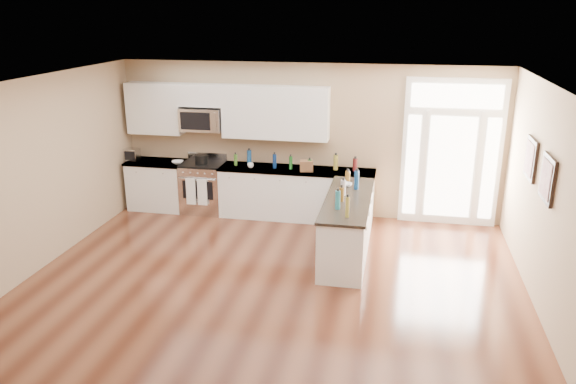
{
  "coord_description": "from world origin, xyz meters",
  "views": [
    {
      "loc": [
        1.62,
        -5.94,
        3.71
      ],
      "look_at": [
        0.03,
        2.0,
        1.05
      ],
      "focal_mm": 35.0,
      "sensor_mm": 36.0,
      "label": 1
    }
  ],
  "objects": [
    {
      "name": "counter_bottles",
      "position": [
        0.35,
        3.02,
        1.07
      ],
      "size": [
        2.38,
        2.44,
        0.3
      ],
      "color": "#19591E",
      "rests_on": "back_cabinet_right"
    },
    {
      "name": "wall_art_near",
      "position": [
        3.47,
        2.2,
        1.7
      ],
      "size": [
        0.05,
        0.58,
        0.58
      ],
      "color": "black",
      "rests_on": "room_shell"
    },
    {
      "name": "room_shell",
      "position": [
        0.0,
        0.0,
        1.71
      ],
      "size": [
        8.0,
        8.0,
        8.0
      ],
      "color": "tan",
      "rests_on": "ground"
    },
    {
      "name": "upper_cabinet_short",
      "position": [
        -1.95,
        3.83,
        2.2
      ],
      "size": [
        0.82,
        0.33,
        0.4
      ],
      "primitive_type": "cube",
      "color": "white",
      "rests_on": "room_shell"
    },
    {
      "name": "wall_art_far",
      "position": [
        3.47,
        1.2,
        1.7
      ],
      "size": [
        0.05,
        0.58,
        0.58
      ],
      "color": "black",
      "rests_on": "room_shell"
    },
    {
      "name": "upper_cabinet_left",
      "position": [
        -2.88,
        3.83,
        1.93
      ],
      "size": [
        1.04,
        0.33,
        0.95
      ],
      "primitive_type": "cube",
      "color": "white",
      "rests_on": "room_shell"
    },
    {
      "name": "entry_door",
      "position": [
        2.55,
        3.95,
        1.3
      ],
      "size": [
        1.7,
        0.1,
        2.6
      ],
      "color": "white",
      "rests_on": "ground"
    },
    {
      "name": "stockpot",
      "position": [
        -1.95,
        3.66,
        1.04
      ],
      "size": [
        0.26,
        0.26,
        0.18
      ],
      "primitive_type": "cylinder",
      "rotation": [
        0.0,
        0.0,
        0.14
      ],
      "color": "black",
      "rests_on": "kitchen_range"
    },
    {
      "name": "upper_cabinet_right",
      "position": [
        -0.57,
        3.83,
        1.93
      ],
      "size": [
        1.94,
        0.33,
        0.95
      ],
      "primitive_type": "cube",
      "color": "white",
      "rests_on": "room_shell"
    },
    {
      "name": "microwave",
      "position": [
        -1.95,
        3.8,
        1.76
      ],
      "size": [
        0.78,
        0.41,
        0.42
      ],
      "color": "silver",
      "rests_on": "room_shell"
    },
    {
      "name": "bowl_left",
      "position": [
        -2.4,
        3.6,
        0.97
      ],
      "size": [
        0.25,
        0.25,
        0.05
      ],
      "primitive_type": "imported",
      "rotation": [
        0.0,
        0.0,
        0.2
      ],
      "color": "white",
      "rests_on": "back_cabinet_left"
    },
    {
      "name": "back_cabinet_left",
      "position": [
        -2.87,
        3.69,
        0.44
      ],
      "size": [
        1.1,
        0.66,
        0.94
      ],
      "color": "white",
      "rests_on": "ground"
    },
    {
      "name": "back_cabinet_right",
      "position": [
        -0.16,
        3.69,
        0.44
      ],
      "size": [
        2.85,
        0.66,
        0.94
      ],
      "color": "white",
      "rests_on": "ground"
    },
    {
      "name": "ground",
      "position": [
        0.0,
        0.0,
        0.0
      ],
      "size": [
        8.0,
        8.0,
        0.0
      ],
      "primitive_type": "plane",
      "color": "#462013"
    },
    {
      "name": "toaster_oven",
      "position": [
        -3.35,
        3.68,
        1.05
      ],
      "size": [
        0.28,
        0.23,
        0.23
      ],
      "primitive_type": "cube",
      "rotation": [
        0.0,
        0.0,
        -0.09
      ],
      "color": "silver",
      "rests_on": "back_cabinet_left"
    },
    {
      "name": "cup_counter",
      "position": [
        -0.99,
        3.59,
        0.98
      ],
      "size": [
        0.13,
        0.13,
        0.09
      ],
      "primitive_type": "imported",
      "rotation": [
        0.0,
        0.0,
        -0.2
      ],
      "color": "white",
      "rests_on": "back_cabinet_right"
    },
    {
      "name": "cardboard_box",
      "position": [
        0.05,
        3.58,
        1.04
      ],
      "size": [
        0.26,
        0.21,
        0.19
      ],
      "primitive_type": "cube",
      "rotation": [
        0.0,
        0.0,
        0.17
      ],
      "color": "brown",
      "rests_on": "back_cabinet_right"
    },
    {
      "name": "bowl_peninsula",
      "position": [
        0.84,
        2.82,
        0.97
      ],
      "size": [
        0.2,
        0.2,
        0.06
      ],
      "primitive_type": "imported",
      "rotation": [
        0.0,
        0.0,
        -0.15
      ],
      "color": "white",
      "rests_on": "peninsula_cabinet"
    },
    {
      "name": "peninsula_cabinet",
      "position": [
        0.93,
        2.24,
        0.43
      ],
      "size": [
        0.69,
        2.32,
        0.94
      ],
      "color": "white",
      "rests_on": "ground"
    },
    {
      "name": "kitchen_range",
      "position": [
        -1.94,
        3.69,
        0.48
      ],
      "size": [
        0.78,
        0.69,
        1.08
      ],
      "color": "silver",
      "rests_on": "ground"
    }
  ]
}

